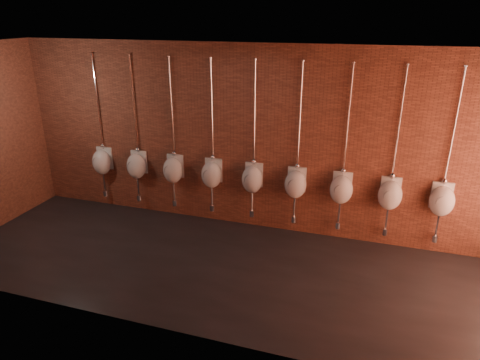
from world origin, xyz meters
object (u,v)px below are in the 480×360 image
object	(u,v)px
urinal_0	(102,161)
urinal_7	(390,194)
urinal_5	(296,183)
urinal_8	(442,200)
urinal_1	(137,165)
urinal_6	(341,189)
urinal_4	(252,178)
urinal_3	(212,174)
urinal_2	(173,169)

from	to	relation	value
urinal_0	urinal_7	bearing A→B (deg)	0.00
urinal_5	urinal_7	bearing A→B (deg)	0.00
urinal_5	urinal_8	size ratio (longest dim) A/B	1.00
urinal_1	urinal_6	xyz separation A→B (m)	(3.77, 0.00, 0.00)
urinal_4	urinal_5	distance (m)	0.75
urinal_4	urinal_7	distance (m)	2.26
urinal_1	urinal_3	bearing A→B (deg)	0.00
urinal_1	urinal_3	xyz separation A→B (m)	(1.51, 0.00, 0.00)
urinal_5	urinal_6	distance (m)	0.75
urinal_3	urinal_4	distance (m)	0.75
urinal_0	urinal_8	size ratio (longest dim) A/B	1.00
urinal_4	urinal_6	size ratio (longest dim) A/B	1.00
urinal_0	urinal_6	xyz separation A→B (m)	(4.53, 0.00, 0.00)
urinal_0	urinal_7	distance (m)	5.28
urinal_4	urinal_6	world-z (taller)	same
urinal_4	urinal_6	distance (m)	1.51
urinal_0	urinal_8	distance (m)	6.04
urinal_0	urinal_4	distance (m)	3.02
urinal_1	urinal_2	world-z (taller)	same
urinal_3	urinal_8	distance (m)	3.77
urinal_7	urinal_3	bearing A→B (deg)	180.00
urinal_0	urinal_3	distance (m)	2.26
urinal_2	urinal_5	world-z (taller)	same
urinal_0	urinal_7	world-z (taller)	same
urinal_5	urinal_1	bearing A→B (deg)	180.00
urinal_1	urinal_6	world-z (taller)	same
urinal_4	urinal_7	size ratio (longest dim) A/B	1.00
urinal_0	urinal_6	world-z (taller)	same
urinal_2	urinal_4	world-z (taller)	same
urinal_4	urinal_8	xyz separation A→B (m)	(3.02, 0.00, 0.00)
urinal_3	urinal_6	world-z (taller)	same
urinal_2	urinal_3	distance (m)	0.75
urinal_2	urinal_6	size ratio (longest dim) A/B	1.00
urinal_7	urinal_8	xyz separation A→B (m)	(0.75, 0.00, 0.00)
urinal_5	urinal_6	bearing A→B (deg)	0.00
urinal_1	urinal_6	distance (m)	3.77
urinal_8	urinal_4	bearing A→B (deg)	180.00
urinal_1	urinal_0	bearing A→B (deg)	180.00
urinal_2	urinal_7	world-z (taller)	same
urinal_8	urinal_0	bearing A→B (deg)	180.00
urinal_2	urinal_8	xyz separation A→B (m)	(4.53, 0.00, 0.00)
urinal_3	urinal_1	bearing A→B (deg)	180.00
urinal_1	urinal_7	bearing A→B (deg)	0.00
urinal_4	urinal_8	bearing A→B (deg)	0.00
urinal_0	urinal_1	world-z (taller)	same
urinal_6	urinal_4	bearing A→B (deg)	180.00
urinal_5	urinal_6	world-z (taller)	same
urinal_0	urinal_4	bearing A→B (deg)	0.00
urinal_4	urinal_8	size ratio (longest dim) A/B	1.00
urinal_4	urinal_7	xyz separation A→B (m)	(2.26, 0.00, 0.00)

